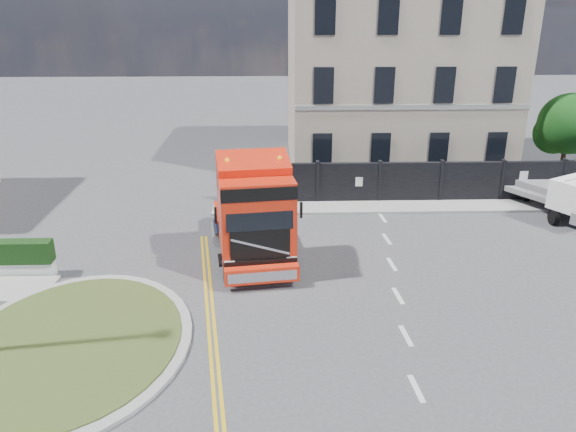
{
  "coord_description": "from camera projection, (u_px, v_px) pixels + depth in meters",
  "views": [
    {
      "loc": [
        -1.26,
        -16.81,
        9.14
      ],
      "look_at": [
        -0.63,
        2.49,
        1.8
      ],
      "focal_mm": 35.0,
      "sensor_mm": 36.0,
      "label": 1
    }
  ],
  "objects": [
    {
      "name": "hoarding_fence",
      "position": [
        431.0,
        182.0,
        27.24
      ],
      "size": [
        18.8,
        0.25,
        2.0
      ],
      "color": "black",
      "rests_on": "ground"
    },
    {
      "name": "truck",
      "position": [
        254.0,
        216.0,
        20.59
      ],
      "size": [
        3.4,
        7.05,
        4.06
      ],
      "rotation": [
        0.0,
        0.0,
        0.13
      ],
      "color": "black",
      "rests_on": "ground"
    },
    {
      "name": "pavement_far",
      "position": [
        423.0,
        207.0,
        26.72
      ],
      "size": [
        20.0,
        1.6,
        0.12
      ],
      "primitive_type": "cube",
      "color": "gray",
      "rests_on": "ground"
    },
    {
      "name": "tree",
      "position": [
        565.0,
        126.0,
        29.65
      ],
      "size": [
        3.2,
        3.2,
        4.8
      ],
      "color": "#382619",
      "rests_on": "ground"
    },
    {
      "name": "georgian_building",
      "position": [
        394.0,
        65.0,
        32.53
      ],
      "size": [
        12.3,
        10.3,
        12.8
      ],
      "color": "#BAA894",
      "rests_on": "ground"
    },
    {
      "name": "traffic_island",
      "position": [
        71.0,
        344.0,
        15.94
      ],
      "size": [
        6.8,
        6.8,
        0.17
      ],
      "color": "gray",
      "rests_on": "ground"
    },
    {
      "name": "ground",
      "position": [
        309.0,
        292.0,
        18.99
      ],
      "size": [
        120.0,
        120.0,
        0.0
      ],
      "primitive_type": "plane",
      "color": "#424244",
      "rests_on": "ground"
    },
    {
      "name": "flatbed_pickup",
      "position": [
        571.0,
        197.0,
        24.92
      ],
      "size": [
        4.0,
        5.29,
        1.99
      ],
      "rotation": [
        0.0,
        0.0,
        0.51
      ],
      "color": "slate",
      "rests_on": "ground"
    }
  ]
}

